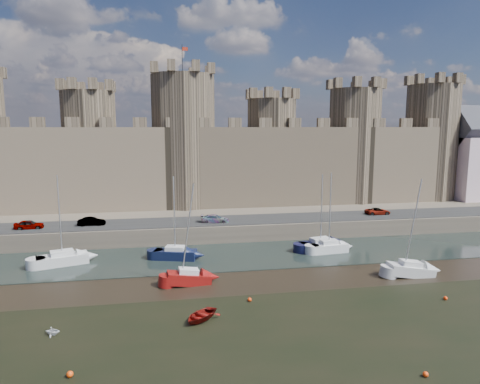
{
  "coord_description": "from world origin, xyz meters",
  "views": [
    {
      "loc": [
        -1.05,
        -28.76,
        16.65
      ],
      "look_at": [
        7.65,
        22.0,
        8.71
      ],
      "focal_mm": 32.0,
      "sensor_mm": 36.0,
      "label": 1
    }
  ],
  "objects_px": {
    "car_2": "(215,219)",
    "sailboat_5": "(410,269)",
    "car_0": "(29,225)",
    "car_3": "(378,211)",
    "sailboat_0": "(62,258)",
    "car_1": "(92,222)",
    "sailboat_2": "(329,247)",
    "sailboat_1": "(175,253)",
    "sailboat_3": "(320,244)",
    "sailboat_4": "(189,277)"
  },
  "relations": [
    {
      "from": "car_2",
      "to": "sailboat_5",
      "type": "bearing_deg",
      "value": -124.28
    },
    {
      "from": "car_0",
      "to": "car_3",
      "type": "bearing_deg",
      "value": -92.2
    },
    {
      "from": "car_0",
      "to": "sailboat_0",
      "type": "relative_size",
      "value": 0.35
    },
    {
      "from": "car_1",
      "to": "sailboat_2",
      "type": "bearing_deg",
      "value": -108.67
    },
    {
      "from": "sailboat_0",
      "to": "sailboat_5",
      "type": "bearing_deg",
      "value": -33.2
    },
    {
      "from": "car_1",
      "to": "sailboat_1",
      "type": "height_order",
      "value": "sailboat_1"
    },
    {
      "from": "sailboat_1",
      "to": "sailboat_2",
      "type": "bearing_deg",
      "value": 13.43
    },
    {
      "from": "car_2",
      "to": "car_0",
      "type": "bearing_deg",
      "value": 99.39
    },
    {
      "from": "sailboat_0",
      "to": "sailboat_1",
      "type": "distance_m",
      "value": 13.51
    },
    {
      "from": "sailboat_2",
      "to": "sailboat_3",
      "type": "bearing_deg",
      "value": 108.79
    },
    {
      "from": "sailboat_1",
      "to": "sailboat_2",
      "type": "relative_size",
      "value": 0.99
    },
    {
      "from": "car_0",
      "to": "sailboat_0",
      "type": "distance_m",
      "value": 11.4
    },
    {
      "from": "sailboat_2",
      "to": "sailboat_5",
      "type": "bearing_deg",
      "value": -65.85
    },
    {
      "from": "sailboat_5",
      "to": "car_0",
      "type": "bearing_deg",
      "value": 159.34
    },
    {
      "from": "sailboat_0",
      "to": "sailboat_5",
      "type": "relative_size",
      "value": 0.99
    },
    {
      "from": "sailboat_0",
      "to": "car_1",
      "type": "bearing_deg",
      "value": 60.97
    },
    {
      "from": "car_2",
      "to": "sailboat_2",
      "type": "bearing_deg",
      "value": -113.77
    },
    {
      "from": "car_1",
      "to": "sailboat_5",
      "type": "xyz_separation_m",
      "value": [
        37.54,
        -20.45,
        -2.34
      ]
    },
    {
      "from": "car_2",
      "to": "sailboat_1",
      "type": "xyz_separation_m",
      "value": [
        -6.06,
        -8.96,
        -2.28
      ]
    },
    {
      "from": "car_3",
      "to": "sailboat_3",
      "type": "height_order",
      "value": "sailboat_3"
    },
    {
      "from": "sailboat_2",
      "to": "sailboat_4",
      "type": "height_order",
      "value": "sailboat_4"
    },
    {
      "from": "car_0",
      "to": "sailboat_3",
      "type": "height_order",
      "value": "sailboat_3"
    },
    {
      "from": "sailboat_1",
      "to": "sailboat_5",
      "type": "bearing_deg",
      "value": -7.11
    },
    {
      "from": "car_1",
      "to": "sailboat_5",
      "type": "bearing_deg",
      "value": -119.01
    },
    {
      "from": "car_1",
      "to": "car_2",
      "type": "distance_m",
      "value": 17.7
    },
    {
      "from": "sailboat_5",
      "to": "car_2",
      "type": "bearing_deg",
      "value": 138.33
    },
    {
      "from": "sailboat_0",
      "to": "sailboat_4",
      "type": "xyz_separation_m",
      "value": [
        14.76,
        -8.94,
        -0.05
      ]
    },
    {
      "from": "car_3",
      "to": "sailboat_4",
      "type": "xyz_separation_m",
      "value": [
        -31.41,
        -19.15,
        -2.28
      ]
    },
    {
      "from": "sailboat_5",
      "to": "sailboat_2",
      "type": "bearing_deg",
      "value": 122.67
    },
    {
      "from": "car_3",
      "to": "sailboat_1",
      "type": "relative_size",
      "value": 0.38
    },
    {
      "from": "sailboat_1",
      "to": "car_3",
      "type": "bearing_deg",
      "value": 32.42
    },
    {
      "from": "sailboat_1",
      "to": "sailboat_2",
      "type": "distance_m",
      "value": 20.19
    },
    {
      "from": "car_2",
      "to": "car_3",
      "type": "relative_size",
      "value": 1.02
    },
    {
      "from": "car_1",
      "to": "sailboat_2",
      "type": "xyz_separation_m",
      "value": [
        31.8,
        -10.48,
        -2.29
      ]
    },
    {
      "from": "car_0",
      "to": "car_2",
      "type": "relative_size",
      "value": 0.93
    },
    {
      "from": "car_2",
      "to": "sailboat_5",
      "type": "height_order",
      "value": "sailboat_5"
    },
    {
      "from": "sailboat_3",
      "to": "sailboat_4",
      "type": "xyz_separation_m",
      "value": [
        -18.29,
        -9.74,
        -0.01
      ]
    },
    {
      "from": "car_0",
      "to": "sailboat_2",
      "type": "height_order",
      "value": "sailboat_2"
    },
    {
      "from": "car_3",
      "to": "sailboat_1",
      "type": "height_order",
      "value": "sailboat_1"
    },
    {
      "from": "car_0",
      "to": "car_3",
      "type": "xyz_separation_m",
      "value": [
        52.47,
        1.0,
        -0.09
      ]
    },
    {
      "from": "car_0",
      "to": "sailboat_4",
      "type": "bearing_deg",
      "value": -134.04
    },
    {
      "from": "sailboat_5",
      "to": "sailboat_1",
      "type": "bearing_deg",
      "value": 160.69
    },
    {
      "from": "sailboat_3",
      "to": "sailboat_4",
      "type": "distance_m",
      "value": 20.73
    },
    {
      "from": "sailboat_4",
      "to": "sailboat_2",
      "type": "bearing_deg",
      "value": 18.38
    },
    {
      "from": "sailboat_4",
      "to": "sailboat_0",
      "type": "bearing_deg",
      "value": 143.44
    },
    {
      "from": "car_3",
      "to": "sailboat_1",
      "type": "xyz_separation_m",
      "value": [
        -32.65,
        -10.29,
        -2.24
      ]
    },
    {
      "from": "sailboat_5",
      "to": "sailboat_4",
      "type": "bearing_deg",
      "value": 178.93
    },
    {
      "from": "car_0",
      "to": "car_3",
      "type": "relative_size",
      "value": 0.95
    },
    {
      "from": "sailboat_4",
      "to": "sailboat_5",
      "type": "bearing_deg",
      "value": -9.16
    },
    {
      "from": "car_2",
      "to": "car_3",
      "type": "height_order",
      "value": "car_2"
    }
  ]
}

